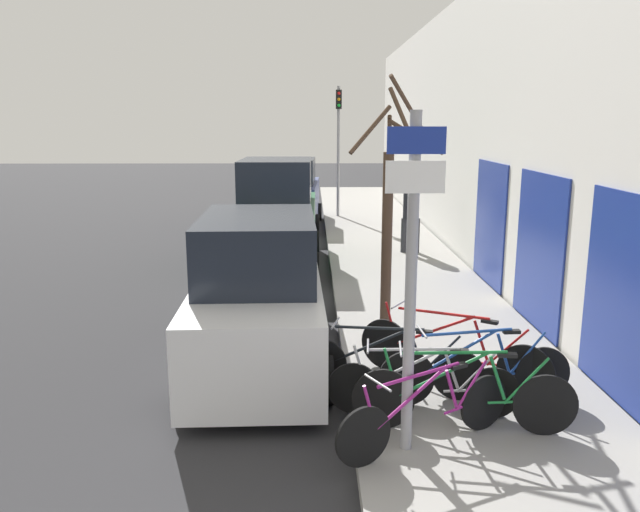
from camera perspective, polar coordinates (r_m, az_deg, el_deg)
ground_plane at (r=13.76m, az=-3.08°, el=-2.36°), size 80.00×80.00×0.00m
sidewalk_curb at (r=16.58m, az=6.32°, el=0.36°), size 3.20×32.00×0.15m
building_facade at (r=16.44m, az=12.80°, el=11.09°), size 0.23×32.00×6.50m
signpost at (r=6.11m, az=8.35°, el=-1.62°), size 0.56×0.13×3.41m
bicycle_0 at (r=6.68m, az=9.76°, el=-14.00°), size 1.93×1.06×0.86m
bicycle_1 at (r=7.04m, az=12.99°, el=-12.44°), size 2.40×0.44×0.95m
bicycle_2 at (r=7.32m, az=9.38°, el=-11.62°), size 2.17×0.44×0.84m
bicycle_3 at (r=7.73m, az=13.99°, el=-10.24°), size 2.33×0.44×0.94m
bicycle_4 at (r=7.83m, az=6.29°, el=-9.80°), size 2.26×0.69×0.88m
bicycle_5 at (r=8.22m, az=11.91°, el=-8.68°), size 2.18×1.40×0.96m
parked_car_0 at (r=9.02m, az=-5.54°, el=-3.73°), size 2.05×4.82×2.18m
parked_car_1 at (r=15.00m, az=-3.94°, el=3.37°), size 2.06×4.45×2.60m
parked_car_2 at (r=20.84m, az=-2.84°, el=5.52°), size 2.22×4.39×2.27m
pedestrian_near at (r=16.08m, az=8.31°, el=4.01°), size 0.47×0.40×1.82m
street_tree at (r=9.18m, az=6.38°, el=2.99°), size 1.42×1.21×3.96m
traffic_light at (r=22.10m, az=1.70°, el=11.10°), size 0.20×0.30×4.50m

